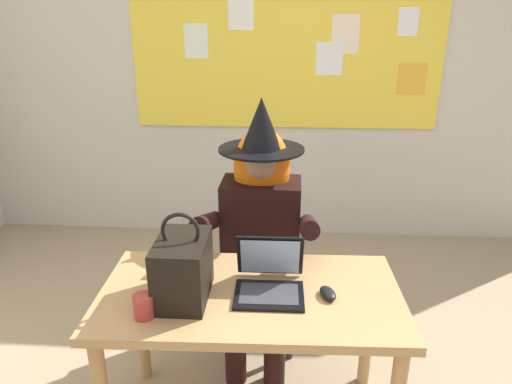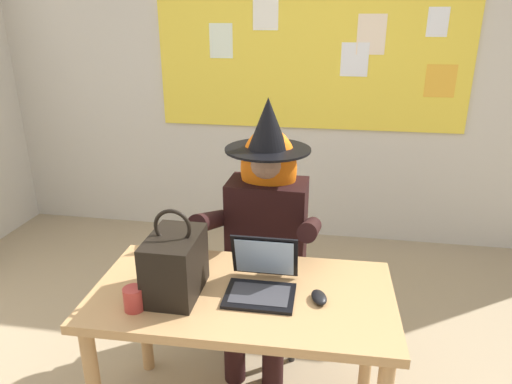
{
  "view_description": "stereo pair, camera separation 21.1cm",
  "coord_description": "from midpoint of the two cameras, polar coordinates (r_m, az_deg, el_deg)",
  "views": [
    {
      "loc": [
        0.0,
        -1.64,
        1.79
      ],
      "look_at": [
        -0.12,
        0.33,
        1.04
      ],
      "focal_mm": 32.51,
      "sensor_mm": 36.0,
      "label": 1
    },
    {
      "loc": [
        0.21,
        -1.61,
        1.79
      ],
      "look_at": [
        -0.12,
        0.33,
        1.04
      ],
      "focal_mm": 32.51,
      "sensor_mm": 36.0,
      "label": 2
    }
  ],
  "objects": [
    {
      "name": "person_costumed",
      "position": [
        2.45,
        -1.98,
        -3.27
      ],
      "size": [
        0.6,
        0.69,
        1.42
      ],
      "rotation": [
        0.0,
        0.0,
        -1.6
      ],
      "color": "black",
      "rests_on": "ground"
    },
    {
      "name": "chair_at_desk",
      "position": [
        2.68,
        -1.64,
        -7.72
      ],
      "size": [
        0.42,
        0.42,
        0.91
      ],
      "rotation": [
        0.0,
        0.0,
        -1.56
      ],
      "color": "black",
      "rests_on": "ground"
    },
    {
      "name": "desk_main",
      "position": [
        2.04,
        -3.78,
        -14.52
      ],
      "size": [
        1.28,
        0.7,
        0.71
      ],
      "rotation": [
        0.0,
        0.0,
        0.02
      ],
      "color": "tan",
      "rests_on": "ground"
    },
    {
      "name": "laptop",
      "position": [
        1.97,
        -1.49,
        -10.79
      ],
      "size": [
        0.29,
        0.28,
        0.22
      ],
      "rotation": [
        0.0,
        0.0,
        0.01
      ],
      "color": "black",
      "rests_on": "desk_main"
    },
    {
      "name": "coffee_mug",
      "position": [
        1.89,
        -16.92,
        -13.39
      ],
      "size": [
        0.08,
        0.08,
        0.09
      ],
      "primitive_type": "cylinder",
      "color": "#B23833",
      "rests_on": "desk_main"
    },
    {
      "name": "handbag",
      "position": [
        1.92,
        -12.21,
        -9.24
      ],
      "size": [
        0.2,
        0.3,
        0.38
      ],
      "rotation": [
        0.0,
        0.0,
        -0.13
      ],
      "color": "black",
      "rests_on": "desk_main"
    },
    {
      "name": "wall_back_bulletin",
      "position": [
        3.79,
        1.95,
        13.85
      ],
      "size": [
        5.22,
        2.3,
        2.64
      ],
      "color": "beige",
      "rests_on": "ground"
    },
    {
      "name": "computer_mouse",
      "position": [
        1.95,
        5.67,
        -12.38
      ],
      "size": [
        0.09,
        0.12,
        0.03
      ],
      "primitive_type": "ellipsoid",
      "rotation": [
        0.0,
        0.0,
        0.3
      ],
      "color": "black",
      "rests_on": "desk_main"
    }
  ]
}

